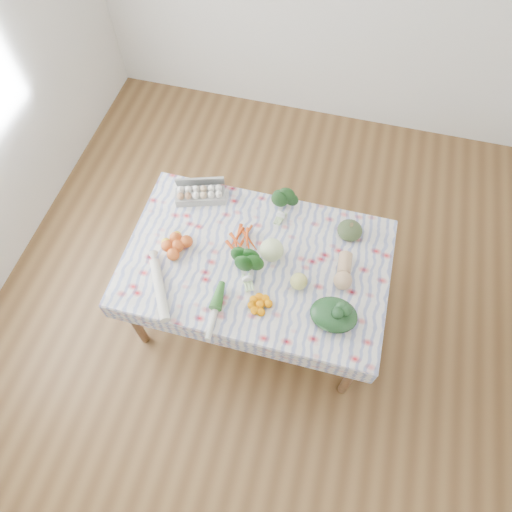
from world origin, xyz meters
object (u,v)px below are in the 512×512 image
at_px(kabocha_squash, 350,230).
at_px(cabbage, 272,250).
at_px(butternut_squash, 344,271).
at_px(grapefruit, 299,281).
at_px(dining_table, 256,267).
at_px(egg_carton, 200,195).

relative_size(kabocha_squash, cabbage, 1.08).
bearing_deg(butternut_squash, grapefruit, -153.88).
bearing_deg(grapefruit, cabbage, 142.56).
xyz_separation_m(cabbage, butternut_squash, (0.46, -0.02, -0.02)).
xyz_separation_m(dining_table, grapefruit, (0.29, -0.10, 0.14)).
relative_size(dining_table, butternut_squash, 6.62).
bearing_deg(dining_table, kabocha_squash, 32.39).
xyz_separation_m(egg_carton, cabbage, (0.57, -0.32, 0.03)).
distance_m(cabbage, grapefruit, 0.26).
bearing_deg(cabbage, dining_table, -146.50).
xyz_separation_m(butternut_squash, grapefruit, (-0.25, -0.14, -0.00)).
bearing_deg(cabbage, kabocha_squash, 32.17).
height_order(kabocha_squash, cabbage, cabbage).
xyz_separation_m(cabbage, grapefruit, (0.21, -0.16, -0.02)).
bearing_deg(kabocha_squash, cabbage, -147.83).
height_order(dining_table, egg_carton, egg_carton).
bearing_deg(cabbage, butternut_squash, -2.41).
distance_m(egg_carton, butternut_squash, 1.08).
relative_size(egg_carton, kabocha_squash, 2.07).
height_order(dining_table, cabbage, cabbage).
height_order(dining_table, kabocha_squash, kabocha_squash).
relative_size(dining_table, cabbage, 10.73).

